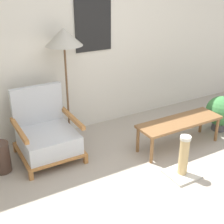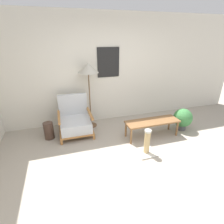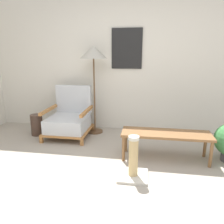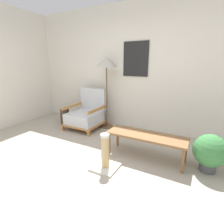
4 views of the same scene
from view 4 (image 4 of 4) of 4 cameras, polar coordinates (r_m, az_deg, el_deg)
name	(u,v)px [view 4 (image 4 of 4)]	position (r m, az deg, el deg)	size (l,w,h in m)	color
ground_plane	(65,180)	(2.52, -15.01, -20.55)	(14.00, 14.00, 0.00)	#A89E8E
wall_back	(134,69)	(3.99, 7.08, 13.90)	(8.00, 0.09, 2.70)	silver
armchair	(86,115)	(4.11, -8.49, -0.86)	(0.76, 0.77, 0.89)	#B2753D
floor_lamp	(107,65)	(3.92, -1.80, 14.97)	(0.48, 0.48, 1.60)	brown
coffee_table	(146,137)	(2.80, 11.09, -8.16)	(1.23, 0.39, 0.40)	brown
vase	(65,116)	(4.48, -15.14, -1.41)	(0.22, 0.22, 0.39)	#473328
potted_plant	(210,151)	(2.80, 29.36, -11.15)	(0.45, 0.45, 0.54)	#4C4C51
scratching_post	(105,157)	(2.57, -2.24, -14.36)	(0.36, 0.36, 0.53)	beige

